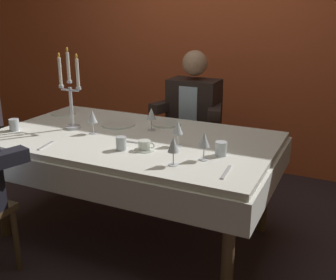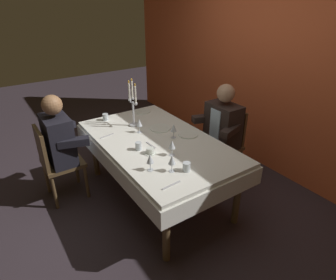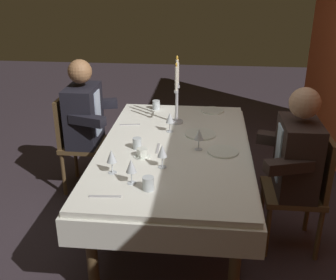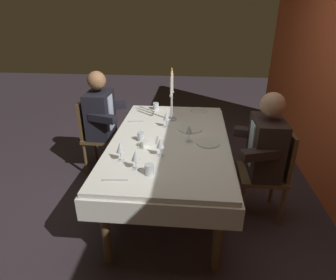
% 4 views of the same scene
% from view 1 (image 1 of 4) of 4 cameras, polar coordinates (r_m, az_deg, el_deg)
% --- Properties ---
extents(ground_plane, '(12.00, 12.00, 0.00)m').
position_cam_1_polar(ground_plane, '(3.05, -4.69, -12.81)').
color(ground_plane, '#352B32').
extents(back_wall, '(6.00, 0.12, 2.70)m').
position_cam_1_polar(back_wall, '(4.14, 6.72, 15.03)').
color(back_wall, '#DF5E33').
rests_on(back_wall, ground_plane).
extents(dining_table, '(1.94, 1.14, 0.74)m').
position_cam_1_polar(dining_table, '(2.78, -5.02, -1.78)').
color(dining_table, white).
rests_on(dining_table, ground_plane).
extents(candelabra, '(0.19, 0.11, 0.58)m').
position_cam_1_polar(candelabra, '(2.94, -13.62, 6.00)').
color(candelabra, silver).
rests_on(candelabra, dining_table).
extents(dinner_plate_0, '(0.25, 0.25, 0.01)m').
position_cam_1_polar(dinner_plate_0, '(3.01, -7.04, 2.22)').
color(dinner_plate_0, white).
rests_on(dinner_plate_0, dining_table).
extents(dinner_plate_1, '(0.21, 0.21, 0.01)m').
position_cam_1_polar(dinner_plate_1, '(3.42, -14.52, 3.70)').
color(dinner_plate_1, white).
rests_on(dinner_plate_1, dining_table).
extents(dinner_plate_2, '(0.22, 0.22, 0.01)m').
position_cam_1_polar(dinner_plate_2, '(3.01, -0.23, 2.33)').
color(dinner_plate_2, white).
rests_on(dinner_plate_2, dining_table).
extents(wine_glass_0, '(0.07, 0.07, 0.16)m').
position_cam_1_polar(wine_glass_0, '(2.81, -10.62, 3.16)').
color(wine_glass_0, silver).
rests_on(wine_glass_0, dining_table).
extents(wine_glass_1, '(0.07, 0.07, 0.16)m').
position_cam_1_polar(wine_glass_1, '(2.28, 5.14, -0.07)').
color(wine_glass_1, silver).
rests_on(wine_glass_1, dining_table).
extents(wine_glass_2, '(0.07, 0.07, 0.16)m').
position_cam_1_polar(wine_glass_2, '(2.51, 1.40, 1.70)').
color(wine_glass_2, silver).
rests_on(wine_glass_2, dining_table).
extents(wine_glass_3, '(0.07, 0.07, 0.16)m').
position_cam_1_polar(wine_glass_3, '(2.19, 0.77, -0.74)').
color(wine_glass_3, silver).
rests_on(wine_glass_3, dining_table).
extents(wine_glass_4, '(0.07, 0.07, 0.16)m').
position_cam_1_polar(wine_glass_4, '(2.84, -2.37, 3.65)').
color(wine_glass_4, silver).
rests_on(wine_glass_4, dining_table).
extents(water_tumbler_0, '(0.07, 0.07, 0.08)m').
position_cam_1_polar(water_tumbler_0, '(3.05, -20.92, 2.02)').
color(water_tumbler_0, silver).
rests_on(water_tumbler_0, dining_table).
extents(water_tumbler_1, '(0.06, 0.06, 0.08)m').
position_cam_1_polar(water_tumbler_1, '(2.48, -6.64, -0.47)').
color(water_tumbler_1, silver).
rests_on(water_tumbler_1, dining_table).
extents(water_tumbler_2, '(0.07, 0.07, 0.08)m').
position_cam_1_polar(water_tumbler_2, '(2.39, 7.51, -1.22)').
color(water_tumbler_2, silver).
rests_on(water_tumbler_2, dining_table).
extents(coffee_cup_0, '(0.13, 0.12, 0.06)m').
position_cam_1_polar(coffee_cup_0, '(2.47, -3.32, -0.83)').
color(coffee_cup_0, white).
rests_on(coffee_cup_0, dining_table).
extents(fork_0, '(0.17, 0.02, 0.01)m').
position_cam_1_polar(fork_0, '(2.62, -5.08, -0.27)').
color(fork_0, '#B7B7BC').
rests_on(fork_0, dining_table).
extents(knife_1, '(0.03, 0.19, 0.01)m').
position_cam_1_polar(knife_1, '(2.16, 8.22, -4.50)').
color(knife_1, '#B7B7BC').
rests_on(knife_1, dining_table).
extents(fork_2, '(0.05, 0.17, 0.01)m').
position_cam_1_polar(fork_2, '(2.66, -16.91, -0.75)').
color(fork_2, '#B7B7BC').
rests_on(fork_2, dining_table).
extents(seated_diner_1, '(0.63, 0.48, 1.24)m').
position_cam_1_polar(seated_diner_1, '(3.47, 3.72, 4.27)').
color(seated_diner_1, brown).
rests_on(seated_diner_1, ground_plane).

